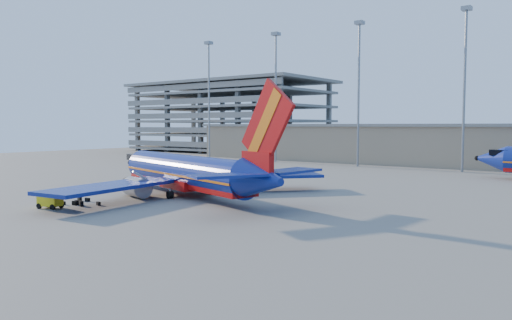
% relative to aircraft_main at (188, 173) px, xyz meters
% --- Properties ---
extents(ground, '(220.00, 220.00, 0.00)m').
position_rel_aircraft_main_xyz_m(ground, '(2.25, 4.55, -2.65)').
color(ground, slate).
rests_on(ground, ground).
extents(terminal_building, '(122.00, 16.00, 8.50)m').
position_rel_aircraft_main_xyz_m(terminal_building, '(12.25, 62.55, 1.66)').
color(terminal_building, gray).
rests_on(terminal_building, ground).
extents(parking_garage, '(62.00, 32.00, 21.40)m').
position_rel_aircraft_main_xyz_m(parking_garage, '(-59.75, 78.60, 9.08)').
color(parking_garage, slate).
rests_on(parking_garage, ground).
extents(light_mast_row, '(101.60, 1.60, 28.65)m').
position_rel_aircraft_main_xyz_m(light_mast_row, '(7.25, 50.55, 14.90)').
color(light_mast_row, gray).
rests_on(light_mast_row, ground).
extents(aircraft_main, '(35.63, 33.74, 12.42)m').
position_rel_aircraft_main_xyz_m(aircraft_main, '(0.00, 0.00, 0.00)').
color(aircraft_main, navy).
rests_on(aircraft_main, ground).
extents(baggage_tug, '(2.54, 1.93, 1.62)m').
position_rel_aircraft_main_xyz_m(baggage_tug, '(-4.75, -14.48, -1.81)').
color(baggage_tug, yellow).
rests_on(baggage_tug, ground).
extents(luggage_pile, '(4.82, 3.17, 0.53)m').
position_rel_aircraft_main_xyz_m(luggage_pile, '(-4.75, -11.15, -2.43)').
color(luggage_pile, black).
rests_on(luggage_pile, ground).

